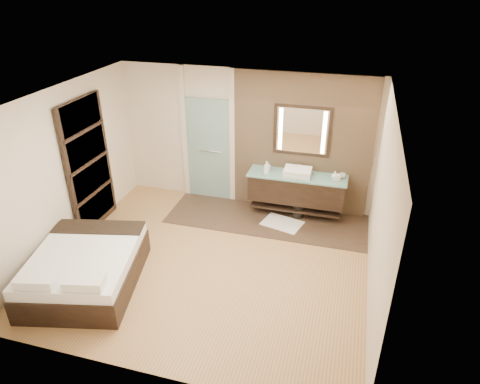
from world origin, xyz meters
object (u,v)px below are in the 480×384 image
(vanity, at_px, (297,188))
(mirror_unit, at_px, (302,131))
(waste_bin, at_px, (298,211))
(bed, at_px, (86,268))

(vanity, xyz_separation_m, mirror_unit, (0.00, 0.24, 1.07))
(waste_bin, bearing_deg, bed, -134.45)
(bed, xyz_separation_m, waste_bin, (2.79, 2.84, -0.16))
(bed, bearing_deg, waste_bin, 32.86)
(bed, height_order, waste_bin, bed)
(vanity, distance_m, waste_bin, 0.45)
(vanity, distance_m, mirror_unit, 1.10)
(bed, bearing_deg, mirror_unit, 36.48)
(bed, bearing_deg, vanity, 34.24)
(waste_bin, bearing_deg, vanity, 134.95)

